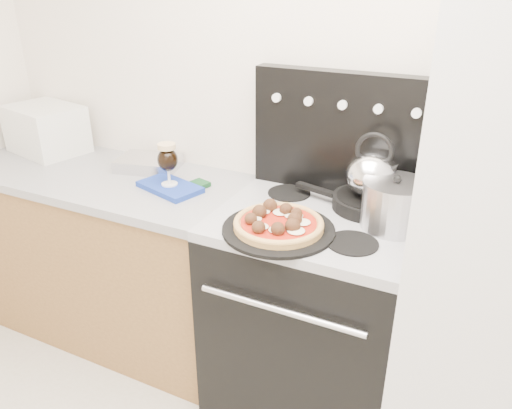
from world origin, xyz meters
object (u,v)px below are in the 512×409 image
Objects in this scene: base_cabinet at (112,257)px; tea_kettle at (372,171)px; oven_mitt at (170,187)px; beer_glass at (168,164)px; pizza at (279,222)px; skillet at (369,203)px; pizza_pan at (278,229)px; stove_body at (312,317)px; toaster_oven at (46,129)px; stock_pot at (394,206)px.

tea_kettle reaches higher than base_cabinet.
beer_glass is (0.00, 0.00, 0.11)m from oven_mitt.
pizza is 0.41m from skillet.
base_cabinet is 0.64m from oven_mitt.
pizza is 1.49× the size of tea_kettle.
beer_glass reaches higher than pizza_pan.
toaster_oven is (-1.56, 0.15, 0.58)m from stove_body.
base_cabinet is at bearing -179.46° from stock_pot.
base_cabinet is at bearing 168.83° from pizza.
stock_pot is at bearing 7.91° from stove_body.
skillet is at bearing 13.03° from toaster_oven.
oven_mitt is 0.69× the size of pizza_pan.
base_cabinet is 4.48× the size of pizza.
stock_pot reaches higher than skillet.
skillet is at bearing 44.14° from stove_body.
stock_pot reaches higher than pizza.
oven_mitt is 1.30× the size of tea_kettle.
toaster_oven is 1.36× the size of oven_mitt.
toaster_oven is at bearing 170.19° from beer_glass.
toaster_oven is 1.51m from pizza.
oven_mitt is at bearing 179.76° from stove_body.
tea_kettle reaches higher than beer_glass.
pizza_pan is at bearing -16.66° from oven_mitt.
oven_mitt is 0.87× the size of pizza.
pizza_pan is (1.48, -0.33, -0.09)m from toaster_oven.
toaster_oven reaches higher than pizza_pan.
pizza_pan reaches higher than base_cabinet.
base_cabinet is 7.58× the size of beer_glass.
base_cabinet is 6.32× the size of stock_pot.
stock_pot is (0.27, 0.04, 0.56)m from stove_body.
stock_pot reaches higher than base_cabinet.
beer_glass is 0.63m from pizza_pan.
tea_kettle is at bearing 44.14° from stove_body.
oven_mitt is 0.86m from skillet.
tea_kettle is at bearing 10.08° from beer_glass.
base_cabinet is 6.67× the size of tea_kettle.
skillet is (1.72, -0.00, -0.08)m from toaster_oven.
oven_mitt is 0.11m from beer_glass.
oven_mitt is at bearing -164.76° from tea_kettle.
skillet is at bearing 5.77° from base_cabinet.
skillet is (1.26, 0.13, 0.52)m from base_cabinet.
stock_pot is at bearing 0.54° from base_cabinet.
stove_body is 3.08× the size of skillet.
stove_body is 4.60× the size of beer_glass.
beer_glass is at bearing 0.00° from oven_mitt.
tea_kettle is at bearing 53.47° from pizza_pan.
base_cabinet is at bearing 168.83° from pizza_pan.
oven_mitt is at bearing 163.34° from pizza.
pizza_pan is at bearing -121.37° from tea_kettle.
toaster_oven is 1.51m from pizza_pan.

